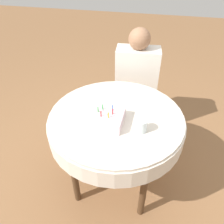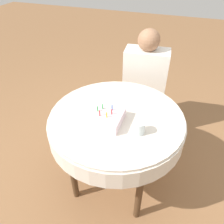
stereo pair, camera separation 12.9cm
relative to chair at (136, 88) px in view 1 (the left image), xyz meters
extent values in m
plane|color=#8C603D|center=(-0.04, -0.83, -0.48)|extent=(12.00, 12.00, 0.00)
cylinder|color=silver|center=(-0.04, -0.83, 0.26)|extent=(0.96, 0.96, 0.02)
cylinder|color=silver|center=(-0.04, -0.83, 0.18)|extent=(0.98, 0.98, 0.13)
cylinder|color=#4C331E|center=(-0.30, -1.10, -0.11)|extent=(0.05, 0.05, 0.73)
cylinder|color=#4C331E|center=(0.23, -1.10, -0.11)|extent=(0.05, 0.05, 0.73)
cylinder|color=#4C331E|center=(-0.30, -0.57, -0.11)|extent=(0.05, 0.05, 0.73)
cylinder|color=#4C331E|center=(0.23, -0.57, -0.11)|extent=(0.05, 0.05, 0.73)
cube|color=brown|center=(0.01, -0.07, -0.04)|extent=(0.48, 0.48, 0.04)
cube|color=brown|center=(-0.01, 0.13, 0.18)|extent=(0.39, 0.07, 0.41)
cylinder|color=brown|center=(-0.16, -0.28, -0.27)|extent=(0.04, 0.04, 0.42)
cylinder|color=brown|center=(0.22, -0.24, -0.27)|extent=(0.04, 0.04, 0.42)
cylinder|color=brown|center=(-0.20, 0.10, -0.27)|extent=(0.04, 0.04, 0.42)
cylinder|color=brown|center=(0.18, 0.14, -0.27)|extent=(0.04, 0.04, 0.42)
cylinder|color=#9E7051|center=(-0.08, -0.24, -0.25)|extent=(0.09, 0.09, 0.45)
cylinder|color=#9E7051|center=(0.13, -0.22, -0.25)|extent=(0.09, 0.09, 0.45)
cube|color=silver|center=(0.01, -0.07, 0.22)|extent=(0.43, 0.26, 0.49)
sphere|color=#9E7051|center=(0.01, -0.07, 0.56)|extent=(0.20, 0.20, 0.20)
cube|color=silver|center=(-0.09, -0.93, 0.31)|extent=(0.23, 0.23, 0.07)
cylinder|color=red|center=(-0.04, -0.92, 0.37)|extent=(0.01, 0.01, 0.04)
cylinder|color=blue|center=(-0.06, -0.88, 0.37)|extent=(0.01, 0.01, 0.04)
cylinder|color=green|center=(-0.12, -0.88, 0.37)|extent=(0.01, 0.01, 0.04)
cylinder|color=green|center=(-0.14, -0.92, 0.37)|extent=(0.01, 0.01, 0.04)
cylinder|color=red|center=(-0.11, -0.96, 0.37)|extent=(0.01, 0.01, 0.04)
cylinder|color=gold|center=(-0.06, -0.96, 0.37)|extent=(0.01, 0.01, 0.04)
cylinder|color=silver|center=(0.15, -0.96, 0.31)|extent=(0.08, 0.08, 0.09)
camera|label=1|loc=(0.21, -2.02, 1.24)|focal=35.00mm
camera|label=2|loc=(0.33, -1.99, 1.24)|focal=35.00mm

